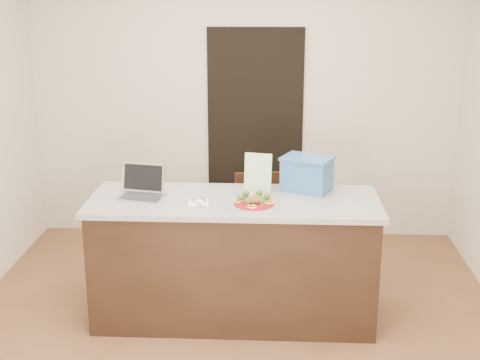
{
  "coord_description": "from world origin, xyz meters",
  "views": [
    {
      "loc": [
        0.27,
        -4.23,
        2.41
      ],
      "look_at": [
        0.05,
        0.2,
        1.08
      ],
      "focal_mm": 50.0,
      "sensor_mm": 36.0,
      "label": 1
    }
  ],
  "objects_px": {
    "plate": "(254,203)",
    "blue_box": "(307,174)",
    "napkin": "(198,203)",
    "yogurt_bottle": "(261,202)",
    "laptop": "(142,188)",
    "chair": "(258,219)",
    "island": "(234,259)"
  },
  "relations": [
    {
      "from": "napkin",
      "to": "island",
      "type": "bearing_deg",
      "value": 21.85
    },
    {
      "from": "laptop",
      "to": "chair",
      "type": "bearing_deg",
      "value": 52.45
    },
    {
      "from": "plate",
      "to": "blue_box",
      "type": "height_order",
      "value": "blue_box"
    },
    {
      "from": "napkin",
      "to": "chair",
      "type": "distance_m",
      "value": 1.03
    },
    {
      "from": "yogurt_bottle",
      "to": "plate",
      "type": "bearing_deg",
      "value": 151.55
    },
    {
      "from": "island",
      "to": "blue_box",
      "type": "distance_m",
      "value": 0.82
    },
    {
      "from": "island",
      "to": "yogurt_bottle",
      "type": "relative_size",
      "value": 31.38
    },
    {
      "from": "blue_box",
      "to": "plate",
      "type": "bearing_deg",
      "value": -113.53
    },
    {
      "from": "laptop",
      "to": "chair",
      "type": "relative_size",
      "value": 0.41
    },
    {
      "from": "napkin",
      "to": "laptop",
      "type": "xyz_separation_m",
      "value": [
        -0.42,
        0.14,
        0.06
      ]
    },
    {
      "from": "yogurt_bottle",
      "to": "blue_box",
      "type": "height_order",
      "value": "blue_box"
    },
    {
      "from": "laptop",
      "to": "blue_box",
      "type": "distance_m",
      "value": 1.2
    },
    {
      "from": "plate",
      "to": "napkin",
      "type": "height_order",
      "value": "plate"
    },
    {
      "from": "plate",
      "to": "chair",
      "type": "bearing_deg",
      "value": 89.43
    },
    {
      "from": "plate",
      "to": "yogurt_bottle",
      "type": "xyz_separation_m",
      "value": [
        0.05,
        -0.03,
        0.02
      ]
    },
    {
      "from": "laptop",
      "to": "island",
      "type": "bearing_deg",
      "value": 7.71
    },
    {
      "from": "plate",
      "to": "blue_box",
      "type": "relative_size",
      "value": 0.65
    },
    {
      "from": "laptop",
      "to": "chair",
      "type": "xyz_separation_m",
      "value": [
        0.81,
        0.71,
        -0.48
      ]
    },
    {
      "from": "napkin",
      "to": "laptop",
      "type": "distance_m",
      "value": 0.45
    },
    {
      "from": "yogurt_bottle",
      "to": "blue_box",
      "type": "xyz_separation_m",
      "value": [
        0.33,
        0.37,
        0.1
      ]
    },
    {
      "from": "napkin",
      "to": "blue_box",
      "type": "bearing_deg",
      "value": 23.48
    },
    {
      "from": "laptop",
      "to": "chair",
      "type": "distance_m",
      "value": 1.18
    },
    {
      "from": "plate",
      "to": "blue_box",
      "type": "bearing_deg",
      "value": 42.17
    },
    {
      "from": "plate",
      "to": "yogurt_bottle",
      "type": "height_order",
      "value": "yogurt_bottle"
    },
    {
      "from": "plate",
      "to": "laptop",
      "type": "distance_m",
      "value": 0.82
    },
    {
      "from": "island",
      "to": "plate",
      "type": "distance_m",
      "value": 0.5
    },
    {
      "from": "island",
      "to": "plate",
      "type": "xyz_separation_m",
      "value": [
        0.14,
        -0.11,
        0.47
      ]
    },
    {
      "from": "blue_box",
      "to": "laptop",
      "type": "bearing_deg",
      "value": -146.51
    },
    {
      "from": "blue_box",
      "to": "yogurt_bottle",
      "type": "bearing_deg",
      "value": -107.44
    },
    {
      "from": "napkin",
      "to": "yogurt_bottle",
      "type": "height_order",
      "value": "yogurt_bottle"
    },
    {
      "from": "chair",
      "to": "island",
      "type": "bearing_deg",
      "value": -109.37
    },
    {
      "from": "napkin",
      "to": "laptop",
      "type": "height_order",
      "value": "laptop"
    }
  ]
}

